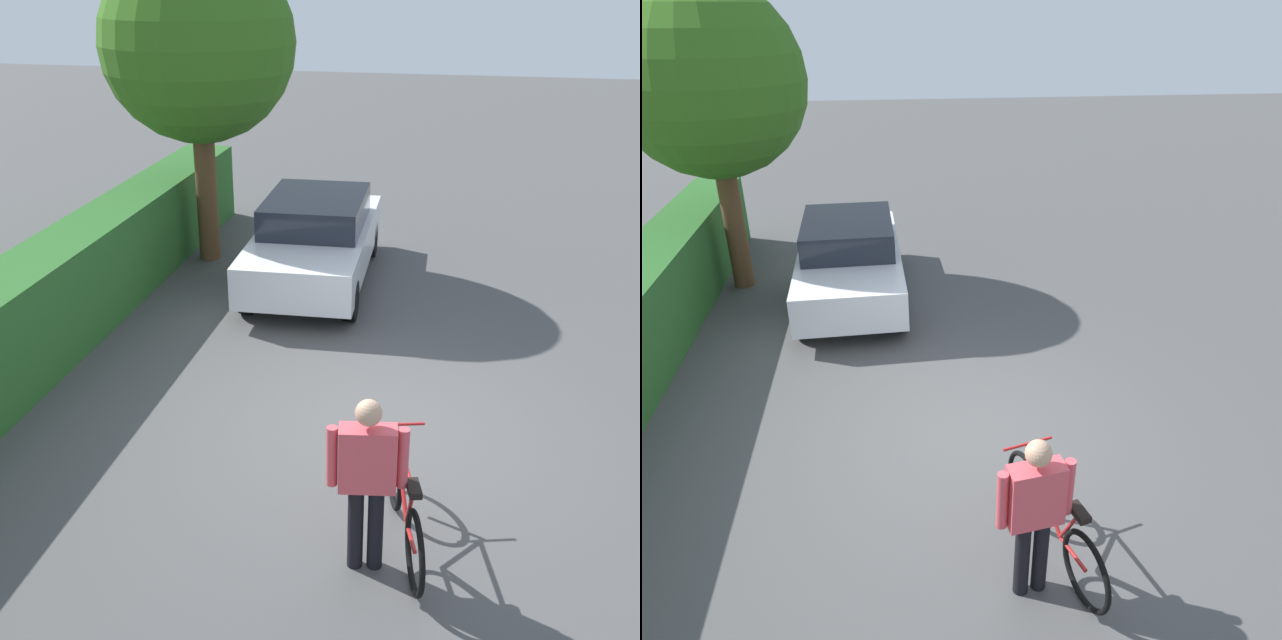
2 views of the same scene
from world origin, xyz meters
TOP-DOWN VIEW (x-y plane):
  - ground_plane at (0.00, 0.00)m, footprint 60.00×60.00m
  - hedge_row at (0.00, 4.29)m, footprint 14.87×0.90m
  - parked_car_near at (4.12, 1.51)m, footprint 4.03×1.80m
  - bicycle at (-1.80, -0.49)m, footprint 1.72×0.64m
  - person_rider at (-2.15, -0.21)m, footprint 0.27×0.64m
  - tree_kerbside at (4.84, 3.47)m, footprint 3.02×3.02m

SIDE VIEW (x-z plane):
  - ground_plane at x=0.00m, z-range 0.00..0.00m
  - bicycle at x=-1.80m, z-range -0.05..0.81m
  - hedge_row at x=0.00m, z-range 0.00..1.35m
  - parked_car_near at x=4.12m, z-range 0.03..1.37m
  - person_rider at x=-2.15m, z-range 0.12..1.70m
  - tree_kerbside at x=4.84m, z-range 0.96..5.94m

